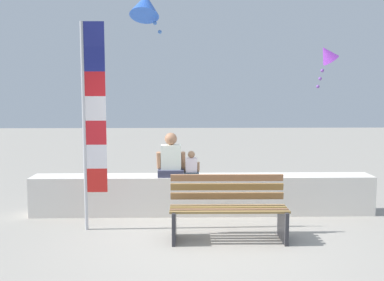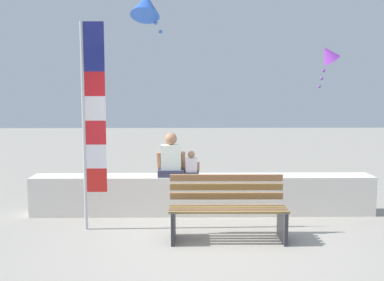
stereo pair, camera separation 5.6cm
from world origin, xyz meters
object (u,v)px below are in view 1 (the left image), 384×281
object	(u,v)px
park_bench	(228,210)
person_adult	(171,159)
kite_blue	(145,5)
kite_purple	(327,55)
person_child	(191,166)
flag_banner	(91,116)

from	to	relation	value
park_bench	person_adult	xyz separation A→B (m)	(-0.84, 1.26, 0.53)
park_bench	kite_blue	bearing A→B (deg)	114.04
kite_blue	kite_purple	bearing A→B (deg)	9.92
person_adult	person_child	distance (m)	0.36
kite_blue	person_child	bearing A→B (deg)	-64.26
person_child	park_bench	bearing A→B (deg)	-68.55
person_adult	kite_blue	xyz separation A→B (m)	(-0.56, 1.87, 2.89)
park_bench	kite_blue	distance (m)	4.84
person_adult	kite_blue	size ratio (longest dim) A/B	0.80
person_child	flag_banner	distance (m)	1.92
flag_banner	kite_purple	size ratio (longest dim) A/B	3.03
flag_banner	kite_purple	world-z (taller)	kite_purple
person_adult	kite_purple	xyz separation A→B (m)	(3.43, 2.57, 1.97)
person_child	kite_purple	xyz separation A→B (m)	(3.09, 2.56, 2.09)
person_adult	flag_banner	distance (m)	1.61
park_bench	person_adult	size ratio (longest dim) A/B	2.24
park_bench	kite_blue	xyz separation A→B (m)	(-1.39, 3.13, 3.42)
park_bench	kite_purple	xyz separation A→B (m)	(2.60, 3.82, 2.50)
flag_banner	kite_blue	xyz separation A→B (m)	(0.60, 2.68, 2.12)
park_bench	person_adult	bearing A→B (deg)	123.68
park_bench	kite_purple	size ratio (longest dim) A/B	1.62
flag_banner	person_adult	bearing A→B (deg)	34.99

